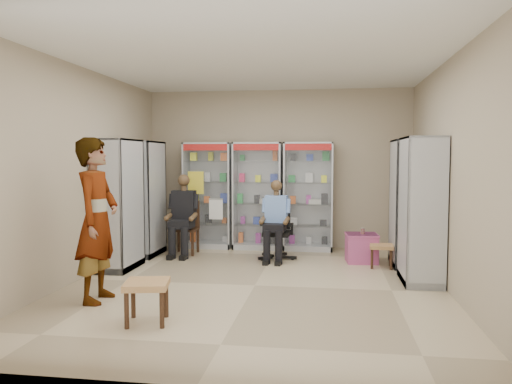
# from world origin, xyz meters

# --- Properties ---
(floor) EXTENTS (6.00, 6.00, 0.00)m
(floor) POSITION_xyz_m (0.00, 0.00, 0.00)
(floor) COLOR tan
(floor) RESTS_ON ground
(room_shell) EXTENTS (5.02, 6.02, 3.01)m
(room_shell) POSITION_xyz_m (0.00, 0.00, 1.97)
(room_shell) COLOR tan
(room_shell) RESTS_ON ground
(cabinet_back_left) EXTENTS (0.90, 0.50, 2.00)m
(cabinet_back_left) POSITION_xyz_m (-1.30, 2.73, 1.00)
(cabinet_back_left) COLOR silver
(cabinet_back_left) RESTS_ON floor
(cabinet_back_mid) EXTENTS (0.90, 0.50, 2.00)m
(cabinet_back_mid) POSITION_xyz_m (-0.35, 2.73, 1.00)
(cabinet_back_mid) COLOR #A7ABAF
(cabinet_back_mid) RESTS_ON floor
(cabinet_back_right) EXTENTS (0.90, 0.50, 2.00)m
(cabinet_back_right) POSITION_xyz_m (0.60, 2.73, 1.00)
(cabinet_back_right) COLOR silver
(cabinet_back_right) RESTS_ON floor
(cabinet_right_far) EXTENTS (0.90, 0.50, 2.00)m
(cabinet_right_far) POSITION_xyz_m (2.23, 1.60, 1.00)
(cabinet_right_far) COLOR #9E9FA5
(cabinet_right_far) RESTS_ON floor
(cabinet_right_near) EXTENTS (0.90, 0.50, 2.00)m
(cabinet_right_near) POSITION_xyz_m (2.23, 0.50, 1.00)
(cabinet_right_near) COLOR #B4B5BB
(cabinet_right_near) RESTS_ON floor
(cabinet_left_far) EXTENTS (0.90, 0.50, 2.00)m
(cabinet_left_far) POSITION_xyz_m (-2.23, 1.80, 1.00)
(cabinet_left_far) COLOR #A0A2A7
(cabinet_left_far) RESTS_ON floor
(cabinet_left_near) EXTENTS (0.90, 0.50, 2.00)m
(cabinet_left_near) POSITION_xyz_m (-2.23, 0.70, 1.00)
(cabinet_left_near) COLOR #AEB0B6
(cabinet_left_near) RESTS_ON floor
(wooden_chair) EXTENTS (0.42, 0.42, 0.94)m
(wooden_chair) POSITION_xyz_m (-1.55, 2.00, 0.47)
(wooden_chair) COLOR black
(wooden_chair) RESTS_ON floor
(seated_customer) EXTENTS (0.44, 0.60, 1.34)m
(seated_customer) POSITION_xyz_m (-1.55, 1.95, 0.67)
(seated_customer) COLOR black
(seated_customer) RESTS_ON floor
(office_chair) EXTENTS (0.58, 0.58, 0.99)m
(office_chair) POSITION_xyz_m (0.11, 1.77, 0.49)
(office_chair) COLOR black
(office_chair) RESTS_ON floor
(seated_shopkeeper) EXTENTS (0.45, 0.60, 1.26)m
(seated_shopkeeper) POSITION_xyz_m (0.11, 1.72, 0.63)
(seated_shopkeeper) COLOR #66A6CB
(seated_shopkeeper) RESTS_ON floor
(pink_trunk) EXTENTS (0.53, 0.51, 0.47)m
(pink_trunk) POSITION_xyz_m (1.52, 1.73, 0.24)
(pink_trunk) COLOR #B3477C
(pink_trunk) RESTS_ON floor
(tea_glass) EXTENTS (0.07, 0.07, 0.10)m
(tea_glass) POSITION_xyz_m (1.53, 1.71, 0.52)
(tea_glass) COLOR #551007
(tea_glass) RESTS_ON pink_trunk
(woven_stool_a) EXTENTS (0.39, 0.39, 0.36)m
(woven_stool_a) POSITION_xyz_m (1.80, 1.38, 0.18)
(woven_stool_a) COLOR #B08D4A
(woven_stool_a) RESTS_ON floor
(woven_stool_b) EXTENTS (0.52, 0.52, 0.44)m
(woven_stool_b) POSITION_xyz_m (-0.89, -1.66, 0.22)
(woven_stool_b) COLOR #A16F44
(woven_stool_b) RESTS_ON floor
(standing_man) EXTENTS (0.49, 0.73, 1.96)m
(standing_man) POSITION_xyz_m (-1.76, -0.97, 0.98)
(standing_man) COLOR #959597
(standing_man) RESTS_ON floor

